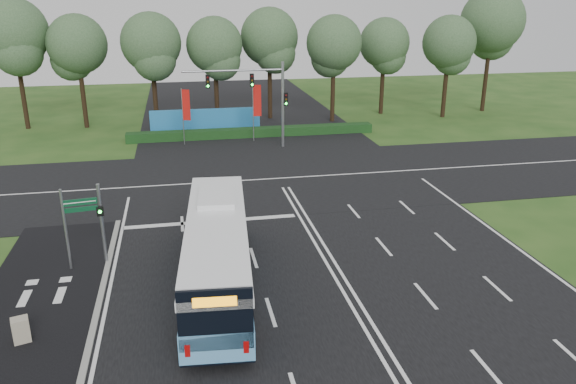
# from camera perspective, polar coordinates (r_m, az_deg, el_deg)

# --- Properties ---
(ground) EXTENTS (120.00, 120.00, 0.00)m
(ground) POSITION_cam_1_polar(r_m,az_deg,el_deg) (27.83, 3.27, -6.19)
(ground) COLOR #244918
(ground) RESTS_ON ground
(road_main) EXTENTS (20.00, 120.00, 0.04)m
(road_main) POSITION_cam_1_polar(r_m,az_deg,el_deg) (27.82, 3.28, -6.15)
(road_main) COLOR black
(road_main) RESTS_ON ground
(road_cross) EXTENTS (120.00, 14.00, 0.05)m
(road_cross) POSITION_cam_1_polar(r_m,az_deg,el_deg) (38.74, -1.10, 1.36)
(road_cross) COLOR black
(road_cross) RESTS_ON ground
(bike_path) EXTENTS (5.00, 18.00, 0.06)m
(bike_path) POSITION_cam_1_polar(r_m,az_deg,el_deg) (25.16, -24.13, -10.87)
(bike_path) COLOR black
(bike_path) RESTS_ON ground
(kerb_strip) EXTENTS (0.25, 18.00, 0.12)m
(kerb_strip) POSITION_cam_1_polar(r_m,az_deg,el_deg) (24.67, -18.63, -10.66)
(kerb_strip) COLOR gray
(kerb_strip) RESTS_ON ground
(city_bus) EXTENTS (3.50, 12.22, 3.46)m
(city_bus) POSITION_cam_1_polar(r_m,az_deg,el_deg) (24.03, -7.18, -6.03)
(city_bus) COLOR #5A9DD1
(city_bus) RESTS_ON ground
(pedestrian_signal) EXTENTS (0.33, 0.44, 3.94)m
(pedestrian_signal) POSITION_cam_1_polar(r_m,az_deg,el_deg) (27.27, -18.39, -2.82)
(pedestrian_signal) COLOR gray
(pedestrian_signal) RESTS_ON ground
(street_sign) EXTENTS (1.52, 0.29, 3.93)m
(street_sign) POSITION_cam_1_polar(r_m,az_deg,el_deg) (27.04, -21.06, -2.57)
(street_sign) COLOR gray
(street_sign) RESTS_ON ground
(utility_cabinet) EXTENTS (0.71, 0.64, 0.98)m
(utility_cabinet) POSITION_cam_1_polar(r_m,az_deg,el_deg) (23.09, -25.49, -12.59)
(utility_cabinet) COLOR #A49A84
(utility_cabinet) RESTS_ON ground
(banner_flag_left) EXTENTS (0.67, 0.29, 4.79)m
(banner_flag_left) POSITION_cam_1_polar(r_m,az_deg,el_deg) (47.84, -10.40, 8.35)
(banner_flag_left) COLOR gray
(banner_flag_left) RESTS_ON ground
(banner_flag_mid) EXTENTS (0.74, 0.08, 4.99)m
(banner_flag_mid) POSITION_cam_1_polar(r_m,az_deg,el_deg) (48.33, -3.27, 8.88)
(banner_flag_mid) COLOR gray
(banner_flag_mid) RESTS_ON ground
(traffic_light_gantry) EXTENTS (8.41, 0.28, 7.00)m
(traffic_light_gantry) POSITION_cam_1_polar(r_m,az_deg,el_deg) (45.86, -2.77, 10.14)
(traffic_light_gantry) COLOR gray
(traffic_light_gantry) RESTS_ON ground
(hedge) EXTENTS (22.00, 1.20, 0.80)m
(hedge) POSITION_cam_1_polar(r_m,az_deg,el_deg) (50.55, -3.61, 6.06)
(hedge) COLOR #133312
(hedge) RESTS_ON ground
(blue_hoarding) EXTENTS (10.00, 0.30, 2.20)m
(blue_hoarding) POSITION_cam_1_polar(r_m,az_deg,el_deg) (52.49, -8.36, 7.17)
(blue_hoarding) COLOR #2072B2
(blue_hoarding) RESTS_ON ground
(eucalyptus_row) EXTENTS (53.40, 8.38, 12.80)m
(eucalyptus_row) POSITION_cam_1_polar(r_m,az_deg,el_deg) (56.41, -1.20, 15.47)
(eucalyptus_row) COLOR black
(eucalyptus_row) RESTS_ON ground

